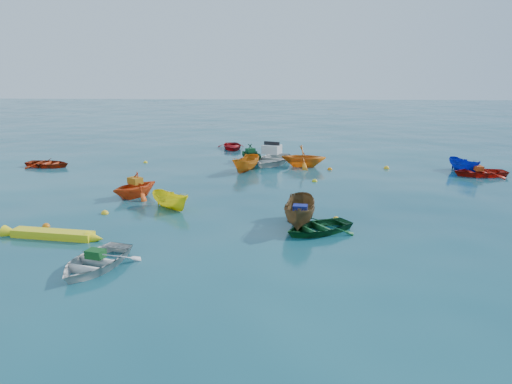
{
  "coord_description": "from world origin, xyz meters",
  "views": [
    {
      "loc": [
        1.1,
        -20.23,
        6.92
      ],
      "look_at": [
        0.0,
        5.0,
        0.4
      ],
      "focal_mm": 35.0,
      "sensor_mm": 36.0,
      "label": 1
    }
  ],
  "objects": [
    {
      "name": "ground",
      "position": [
        0.0,
        0.0,
        0.0
      ],
      "size": [
        160.0,
        160.0,
        0.0
      ],
      "primitive_type": "plane",
      "color": "#0A3849",
      "rests_on": "ground"
    },
    {
      "name": "dinghy_white_near",
      "position": [
        -5.23,
        -4.31,
        0.0
      ],
      "size": [
        3.23,
        3.89,
        0.7
      ],
      "primitive_type": "imported",
      "rotation": [
        0.0,
        0.0,
        -0.27
      ],
      "color": "silver",
      "rests_on": "ground"
    },
    {
      "name": "sampan_brown_mid",
      "position": [
        2.13,
        0.76,
        0.0
      ],
      "size": [
        1.75,
        3.61,
        1.34
      ],
      "primitive_type": "imported",
      "rotation": [
        0.0,
        0.0,
        -0.13
      ],
      "color": "brown",
      "rests_on": "ground"
    },
    {
      "name": "dinghy_orange_w",
      "position": [
        -6.47,
        5.21,
        0.0
      ],
      "size": [
        3.52,
        3.59,
        1.43
      ],
      "primitive_type": "imported",
      "rotation": [
        0.0,
        0.0,
        -0.65
      ],
      "color": "#F24F16",
      "rests_on": "ground"
    },
    {
      "name": "sampan_yellow_mid",
      "position": [
        -4.1,
        3.09,
        0.0
      ],
      "size": [
        2.53,
        2.39,
        0.98
      ],
      "primitive_type": "imported",
      "rotation": [
        0.0,
        0.0,
        0.85
      ],
      "color": "yellow",
      "rests_on": "ground"
    },
    {
      "name": "dinghy_green_e",
      "position": [
        2.83,
        -0.15,
        0.0
      ],
      "size": [
        3.84,
        3.58,
        0.65
      ],
      "primitive_type": "imported",
      "rotation": [
        0.0,
        0.0,
        -1.0
      ],
      "color": "#125125",
      "rests_on": "ground"
    },
    {
      "name": "dinghy_red_nw",
      "position": [
        -14.74,
        12.91,
        0.0
      ],
      "size": [
        3.46,
        2.75,
        0.65
      ],
      "primitive_type": "imported",
      "rotation": [
        0.0,
        0.0,
        1.39
      ],
      "color": "#A92B0E",
      "rests_on": "ground"
    },
    {
      "name": "sampan_orange_n",
      "position": [
        -0.95,
        11.93,
        0.0
      ],
      "size": [
        2.24,
        3.24,
        1.17
      ],
      "primitive_type": "imported",
      "rotation": [
        0.0,
        0.0,
        -0.4
      ],
      "color": "orange",
      "rests_on": "ground"
    },
    {
      "name": "dinghy_green_n",
      "position": [
        -0.79,
        15.09,
        0.0
      ],
      "size": [
        3.46,
        3.57,
        1.44
      ],
      "primitive_type": "imported",
      "rotation": [
        0.0,
        0.0,
        0.58
      ],
      "color": "#135427",
      "rests_on": "ground"
    },
    {
      "name": "dinghy_red_ne",
      "position": [
        13.95,
        11.31,
        0.0
      ],
      "size": [
        3.44,
        2.55,
        0.69
      ],
      "primitive_type": "imported",
      "rotation": [
        0.0,
        0.0,
        -1.52
      ],
      "color": "red",
      "rests_on": "ground"
    },
    {
      "name": "sampan_blue_far",
      "position": [
        13.38,
        12.47,
        0.0
      ],
      "size": [
        1.87,
        2.83,
        1.02
      ],
      "primitive_type": "imported",
      "rotation": [
        0.0,
        0.0,
        0.36
      ],
      "color": "#0D1DA6",
      "rests_on": "ground"
    },
    {
      "name": "dinghy_red_far",
      "position": [
        -2.69,
        20.89,
        0.0
      ],
      "size": [
        2.86,
        3.55,
        0.65
      ],
      "primitive_type": "imported",
      "rotation": [
        0.0,
        0.0,
        0.21
      ],
      "color": "#9D0D12",
      "rests_on": "ground"
    },
    {
      "name": "dinghy_orange_far",
      "position": [
        2.91,
        13.71,
        0.0
      ],
      "size": [
        3.28,
        2.9,
        1.59
      ],
      "primitive_type": "imported",
      "rotation": [
        0.0,
        0.0,
        1.47
      ],
      "color": "orange",
      "rests_on": "ground"
    },
    {
      "name": "kayak_yellow",
      "position": [
        -8.04,
        -1.33,
        0.0
      ],
      "size": [
        4.21,
        1.23,
        0.42
      ],
      "primitive_type": null,
      "rotation": [
        0.0,
        0.0,
        1.42
      ],
      "color": "yellow",
      "rests_on": "ground"
    },
    {
      "name": "motorboat_white",
      "position": [
        0.7,
        14.67,
        0.0
      ],
      "size": [
        4.42,
        5.12,
        1.49
      ],
      "primitive_type": "imported",
      "rotation": [
        0.0,
        0.0,
        -0.37
      ],
      "color": "silver",
      "rests_on": "ground"
    },
    {
      "name": "tarp_green_a",
      "position": [
        -5.2,
        -4.22,
        0.5
      ],
      "size": [
        0.7,
        0.6,
        0.29
      ],
      "primitive_type": "cube",
      "rotation": [
        0.0,
        0.0,
        -0.27
      ],
      "color": "#134F1D",
      "rests_on": "dinghy_white_near"
    },
    {
      "name": "tarp_blue_a",
      "position": [
        2.11,
        0.61,
        0.82
      ],
      "size": [
        0.67,
        0.54,
        0.3
      ],
      "primitive_type": "cube",
      "rotation": [
        0.0,
        0.0,
        -0.13
      ],
      "color": "navy",
      "rests_on": "sampan_brown_mid"
    },
    {
      "name": "tarp_orange_a",
      "position": [
        -6.44,
        5.25,
        0.89
      ],
      "size": [
        0.89,
        0.85,
        0.34
      ],
      "primitive_type": "cube",
      "rotation": [
        0.0,
        0.0,
        -0.65
      ],
      "color": "#BD6C13",
      "rests_on": "dinghy_orange_w"
    },
    {
      "name": "tarp_green_b",
      "position": [
        -0.85,
        15.18,
        0.87
      ],
      "size": [
        0.76,
        0.72,
        0.29
      ],
      "primitive_type": "cube",
      "rotation": [
        0.0,
        0.0,
        0.58
      ],
      "color": "#134E26",
      "rests_on": "dinghy_green_n"
    },
    {
      "name": "tarp_orange_b",
      "position": [
        13.85,
        11.31,
        0.49
      ],
      "size": [
        0.49,
        0.63,
        0.3
      ],
      "primitive_type": "cube",
      "rotation": [
        0.0,
        0.0,
        -1.52
      ],
      "color": "#C94614",
      "rests_on": "dinghy_red_ne"
    },
    {
      "name": "buoy_ye_a",
      "position": [
        3.8,
        1.65,
        0.0
      ],
      "size": [
        0.31,
        0.31,
        0.31
      ],
      "primitive_type": "sphere",
      "color": "yellow",
      "rests_on": "ground"
    },
    {
      "name": "buoy_ye_b",
      "position": [
        -7.07,
        2.1,
        0.0
      ],
      "size": [
        0.35,
        0.35,
        0.35
      ],
      "primitive_type": "sphere",
      "color": "yellow",
      "rests_on": "ground"
    },
    {
      "name": "buoy_or_c",
      "position": [
        -8.98,
        0.07,
        0.0
      ],
      "size": [
        0.33,
        0.33,
        0.33
      ],
      "primitive_type": "sphere",
      "color": "orange",
      "rests_on": "ground"
    },
    {
      "name": "buoy_ye_c",
      "position": [
        3.37,
        9.23,
        0.0
      ],
      "size": [
        0.32,
        0.32,
        0.32
      ],
      "primitive_type": "sphere",
      "color": "yellow",
      "rests_on": "ground"
    },
    {
      "name": "buoy_or_d",
      "position": [
        4.63,
        12.73,
        0.0
      ],
      "size": [
        0.33,
        0.33,
        0.33
      ],
      "primitive_type": "sphere",
      "color": "orange",
      "rests_on": "ground"
    },
    {
      "name": "buoy_ye_d",
      "position": [
        -8.38,
        14.58,
        0.0
      ],
      "size": [
        0.3,
        0.3,
        0.3
      ],
      "primitive_type": "sphere",
      "color": "yellow",
      "rests_on": "ground"
    },
    {
      "name": "buoy_or_e",
      "position": [
        0.35,
        19.25,
        0.0
      ],
      "size": [
        0.3,
        0.3,
        0.3
      ],
      "primitive_type": "sphere",
      "color": "orange",
      "rests_on": "ground"
    },
    {
      "name": "buoy_ye_e",
      "position": [
        8.51,
        13.29,
        0.0
      ],
      "size": [
        0.38,
        0.38,
        0.38
      ],
      "primitive_type": "sphere",
      "color": "yellow",
      "rests_on": "ground"
    }
  ]
}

